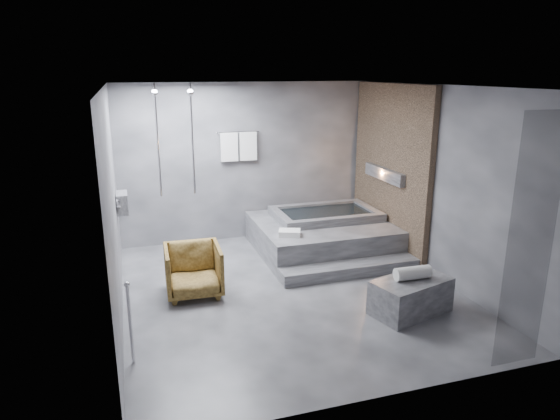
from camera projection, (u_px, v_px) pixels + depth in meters
name	position (u px, v px, depth m)	size (l,w,h in m)	color
room	(312.00, 165.00, 6.88)	(5.00, 5.04, 2.82)	#333335
tub_deck	(321.00, 235.00, 8.58)	(2.20, 2.00, 0.50)	#38383B
tub_step	(350.00, 269.00, 7.54)	(2.20, 0.36, 0.18)	#38383B
concrete_bench	(411.00, 296.00, 6.34)	(1.00, 0.55, 0.45)	#373739
driftwood_chair	(193.00, 270.00, 6.83)	(0.75, 0.77, 0.70)	#412D10
rolled_towel	(413.00, 273.00, 6.27)	(0.17, 0.17, 0.47)	silver
deck_towel	(290.00, 233.00, 7.78)	(0.33, 0.24, 0.09)	silver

